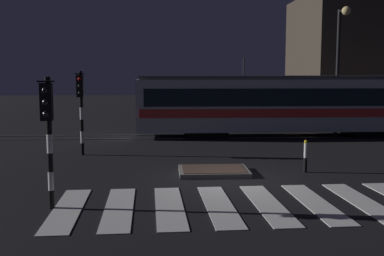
{
  "coord_description": "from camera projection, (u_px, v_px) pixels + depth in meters",
  "views": [
    {
      "loc": [
        -1.98,
        -14.37,
        3.33
      ],
      "look_at": [
        -1.02,
        2.29,
        1.4
      ],
      "focal_mm": 43.75,
      "sensor_mm": 36.0,
      "label": 1
    }
  ],
  "objects": [
    {
      "name": "ground_plane",
      "position": [
        228.0,
        180.0,
        14.75
      ],
      "size": [
        120.0,
        120.0,
        0.0
      ],
      "primitive_type": "plane",
      "color": "black"
    },
    {
      "name": "rail_near",
      "position": [
        204.0,
        138.0,
        24.25
      ],
      "size": [
        80.0,
        0.12,
        0.03
      ],
      "primitive_type": "cube",
      "color": "#59595E",
      "rests_on": "ground"
    },
    {
      "name": "rail_far",
      "position": [
        201.0,
        135.0,
        25.67
      ],
      "size": [
        80.0,
        0.12,
        0.03
      ],
      "primitive_type": "cube",
      "color": "#59595E",
      "rests_on": "ground"
    },
    {
      "name": "crosswalk_zebra",
      "position": [
        243.0,
        205.0,
        11.93
      ],
      "size": [
        9.64,
        4.18,
        0.02
      ],
      "color": "silver",
      "rests_on": "ground"
    },
    {
      "name": "traffic_island",
      "position": [
        214.0,
        171.0,
        15.69
      ],
      "size": [
        2.31,
        1.69,
        0.18
      ],
      "color": "slate",
      "rests_on": "ground"
    },
    {
      "name": "traffic_light_corner_far_left",
      "position": [
        81.0,
        100.0,
        18.99
      ],
      "size": [
        0.36,
        0.42,
        3.45
      ],
      "color": "black",
      "rests_on": "ground"
    },
    {
      "name": "traffic_light_corner_near_left",
      "position": [
        48.0,
        123.0,
        11.29
      ],
      "size": [
        0.36,
        0.42,
        3.27
      ],
      "color": "black",
      "rests_on": "ground"
    },
    {
      "name": "street_lamp_trackside_right",
      "position": [
        340.0,
        56.0,
        23.76
      ],
      "size": [
        0.44,
        1.21,
        6.63
      ],
      "color": "black",
      "rests_on": "ground"
    },
    {
      "name": "tram",
      "position": [
        288.0,
        104.0,
        25.01
      ],
      "size": [
        16.25,
        2.58,
        4.15
      ],
      "color": "silver",
      "rests_on": "ground"
    },
    {
      "name": "bollard_island_edge",
      "position": [
        305.0,
        156.0,
        15.87
      ],
      "size": [
        0.12,
        0.12,
        1.11
      ],
      "color": "black",
      "rests_on": "ground"
    }
  ]
}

